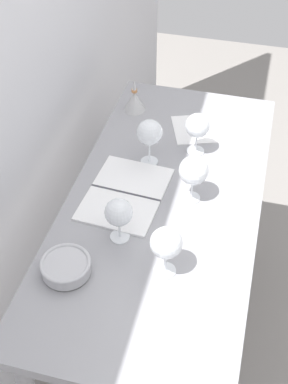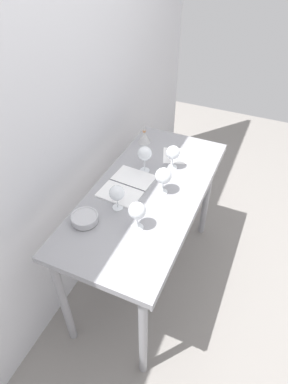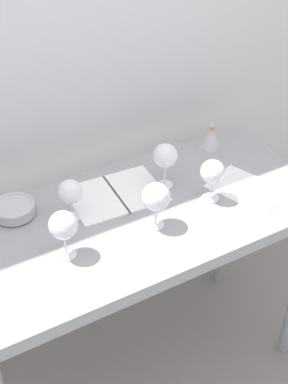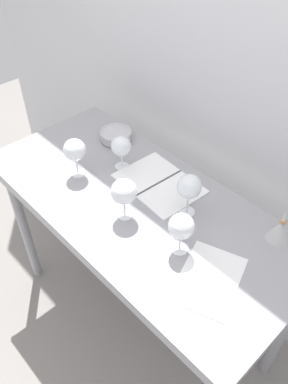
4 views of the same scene
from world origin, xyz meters
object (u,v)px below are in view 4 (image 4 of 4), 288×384
Objects in this scene: wine_glass_near_right at (181,227)px; wine_glass_far_left at (121,147)px; tasting_bowl at (116,135)px; open_notebook at (159,184)px; tasting_sheet_upper at (209,279)px; wine_glass_far_right at (189,187)px; wine_glass_near_center at (124,192)px; decanter_funnel at (280,230)px; wine_glass_near_left at (75,150)px.

wine_glass_near_right reaches higher than wine_glass_far_left.
tasting_bowl is (-0.17, 0.11, -0.08)m from wine_glass_far_left.
open_notebook is at bearing 10.83° from wine_glass_far_left.
wine_glass_far_left is at bearing 144.77° from tasting_sheet_upper.
wine_glass_far_right is 1.21× the size of tasting_bowl.
wine_glass_far_right is at bearing 0.03° from wine_glass_far_left.
wine_glass_near_center is at bearing -38.76° from wine_glass_far_left.
open_notebook is at bearing 134.75° from tasting_sheet_upper.
decanter_funnel reaches higher than tasting_sheet_upper.
tasting_bowl reaches higher than tasting_sheet_upper.
wine_glass_far_right reaches higher than decanter_funnel.
wine_glass_near_right is 1.10× the size of tasting_bowl.
wine_glass_far_left is 0.22m from tasting_bowl.
wine_glass_near_right is at bearing -55.89° from wine_glass_far_right.
decanter_funnel is (0.32, 0.14, -0.09)m from wine_glass_far_right.
wine_glass_near_left reaches higher than wine_glass_far_left.
open_notebook is (0.29, 0.21, -0.12)m from wine_glass_near_left.
decanter_funnel is at bearing 15.67° from open_notebook.
wine_glass_far_right is at bearing 125.98° from tasting_sheet_upper.
wine_glass_far_right is 0.68× the size of tasting_sheet_upper.
wine_glass_near_right is 0.91× the size of wine_glass_far_right.
tasting_bowl is (-0.37, 0.08, 0.02)m from open_notebook.
tasting_sheet_upper is at bearing -21.39° from open_notebook.
wine_glass_near_right is at bearing 1.45° from wine_glass_near_left.
open_notebook reaches higher than tasting_sheet_upper.
wine_glass_far_right is 1.30× the size of decanter_funnel.
wine_glass_far_right is at bearing -155.64° from decanter_funnel.
wine_glass_near_center is at bearing -172.80° from wine_glass_near_right.
tasting_bowl is (-0.41, 0.30, -0.10)m from wine_glass_near_center.
wine_glass_far_left is 0.67m from tasting_sheet_upper.
wine_glass_near_right is at bearing -29.15° from open_notebook.
tasting_bowl is (-0.08, 0.28, -0.10)m from wine_glass_near_left.
wine_glass_near_right reaches higher than open_notebook.
wine_glass_far_right reaches higher than wine_glass_near_center.
wine_glass_near_center reaches higher than tasting_bowl.
decanter_funnel is (0.70, 0.14, -0.06)m from wine_glass_far_left.
wine_glass_near_center reaches higher than tasting_sheet_upper.
wine_glass_near_left is 1.12× the size of wine_glass_far_left.
wine_glass_far_left reaches higher than open_notebook.
wine_glass_far_right is 0.23m from open_notebook.
tasting_bowl is at bearing 140.57° from tasting_sheet_upper.
wine_glass_near_left is at bearing -140.79° from open_notebook.
open_notebook is 0.38m from tasting_bowl.
tasting_sheet_upper is at bearing 1.67° from wine_glass_near_center.
wine_glass_near_center is 1.16× the size of tasting_bowl.
tasting_bowl is at bearing 158.04° from wine_glass_near_right.
open_notebook is at bearing 99.81° from wine_glass_near_center.
wine_glass_near_center reaches higher than wine_glass_far_left.
wine_glass_near_center and wine_glass_near_left have the same top height.
wine_glass_far_left is at bearing -165.37° from open_notebook.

